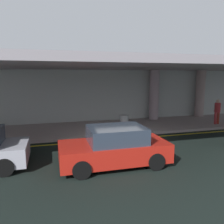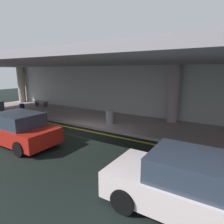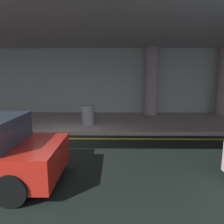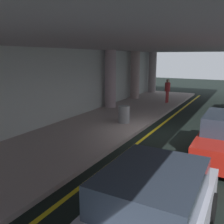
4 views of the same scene
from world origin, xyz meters
name	(u,v)px [view 1 (image 1 of 4)]	position (x,y,z in m)	size (l,w,h in m)	color
ground_plane	(123,142)	(0.00, 0.00, 0.00)	(60.00, 60.00, 0.00)	black
sidewalk	(108,128)	(0.00, 3.10, 0.07)	(26.00, 4.20, 0.15)	#A89795
lane_stripe_yellow	(119,139)	(0.00, 0.55, 0.00)	(26.00, 0.14, 0.01)	yellow
support_column_left_mid	(154,95)	(4.00, 4.71, 1.97)	(0.71, 0.71, 3.65)	#AB939B
support_column_center	(200,94)	(8.00, 4.71, 1.97)	(0.71, 0.71, 3.65)	#AB928F
ceiling_overhang	(110,66)	(0.00, 2.60, 3.95)	(28.00, 13.20, 0.30)	gray
terminal_back_wall	(100,96)	(0.00, 5.35, 1.90)	(26.00, 0.30, 3.80)	#B4B9B6
car_red	(115,147)	(-1.21, -2.71, 0.71)	(4.10, 1.92, 1.50)	red
traveler_with_luggage	(217,110)	(7.32, 1.89, 1.11)	(0.38, 0.38, 1.68)	#A82E34
trash_bin_steel	(124,122)	(0.81, 2.18, 0.57)	(0.56, 0.56, 0.85)	gray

